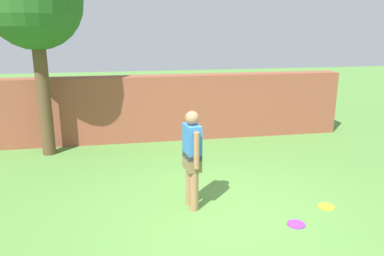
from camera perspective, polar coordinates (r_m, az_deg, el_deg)
name	(u,v)px	position (r m, az deg, el deg)	size (l,w,h in m)	color
ground_plane	(226,216)	(6.11, 5.12, -13.08)	(40.00, 40.00, 0.00)	#568C3D
brick_wall	(124,109)	(9.75, -10.26, 2.79)	(11.49, 0.50, 1.67)	brown
tree	(34,4)	(9.00, -22.70, 16.86)	(2.03, 2.03, 4.40)	brown
person	(192,155)	(6.02, 0.01, -4.15)	(0.26, 0.54, 1.62)	#9E704C
frisbee_yellow	(326,206)	(6.73, 19.62, -11.09)	(0.27, 0.27, 0.02)	yellow
frisbee_purple	(296,224)	(6.05, 15.43, -13.81)	(0.27, 0.27, 0.02)	purple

